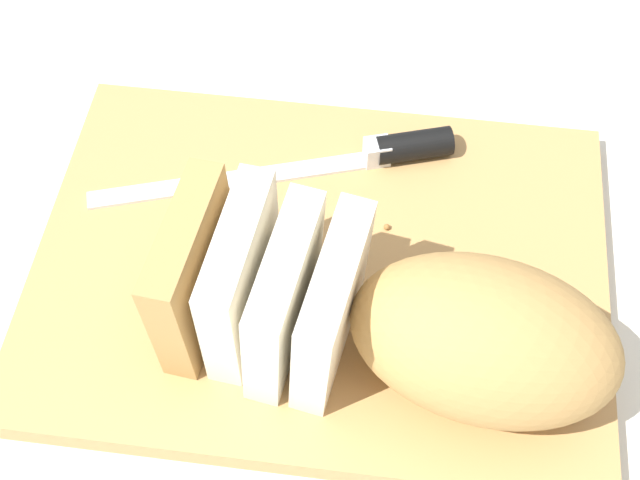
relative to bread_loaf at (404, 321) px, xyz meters
The scene contains 7 objects.
ground_plane 0.12m from the bread_loaf, 46.48° to the right, with size 3.00×3.00×0.00m, color silver.
cutting_board 0.12m from the bread_loaf, 46.48° to the right, with size 0.43×0.32×0.02m, color tan.
bread_loaf is the anchor object (origin of this frame).
bread_knife 0.18m from the bread_loaf, 76.71° to the right, with size 0.28×0.12×0.02m.
crumb_near_knife 0.12m from the bread_loaf, 79.36° to the right, with size 0.00×0.00×0.00m, color #996633.
crumb_near_loaf 0.06m from the bread_loaf, 113.27° to the right, with size 0.01×0.01×0.01m, color #996633.
crumb_stray_left 0.15m from the bread_loaf, 45.32° to the right, with size 0.00×0.00×0.00m, color #996633.
Camera 1 is at (-0.05, 0.35, 0.57)m, focal length 48.90 mm.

